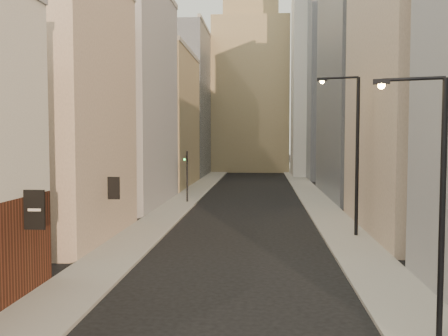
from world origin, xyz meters
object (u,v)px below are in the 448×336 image
Objects in this scene: streetlamp_mid at (353,146)px; clock_tower at (251,78)px; white_tower at (317,61)px; traffic_light_left at (187,166)px; streetlamp_near at (435,194)px.

clock_tower is at bearing 111.91° from streetlamp_mid.
clock_tower reaches higher than white_tower.
traffic_light_left is at bearing -114.76° from white_tower.
traffic_light_left is at bearing 127.84° from streetlamp_near.
clock_tower is at bearing 128.16° from white_tower.
streetlamp_mid is at bearing 116.57° from traffic_light_left.
clock_tower is at bearing 112.10° from streetlamp_near.
traffic_light_left is (-12.85, 15.51, -2.21)m from streetlamp_mid.
clock_tower is 17.83m from white_tower.
streetlamp_mid reaches higher than traffic_light_left.
traffic_light_left is (-4.98, -48.65, -14.07)m from clock_tower.
streetlamp_near is (-3.70, -66.81, -13.99)m from white_tower.
streetlamp_near is at bearing -77.04° from streetlamp_mid.
streetlamp_mid is at bearing -83.01° from clock_tower.
streetlamp_near is 0.80× the size of streetlamp_mid.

